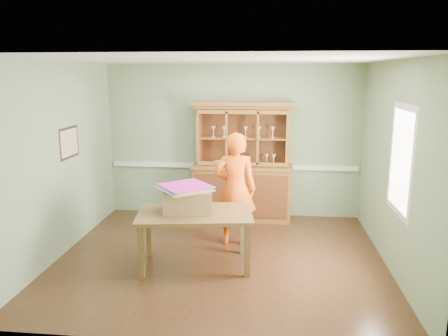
# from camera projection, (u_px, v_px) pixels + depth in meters

# --- Properties ---
(floor) EXTENTS (4.50, 4.50, 0.00)m
(floor) POSITION_uv_depth(u_px,v_px,m) (220.00, 258.00, 6.11)
(floor) COLOR #4D2A18
(floor) RESTS_ON ground
(ceiling) EXTENTS (4.50, 4.50, 0.00)m
(ceiling) POSITION_uv_depth(u_px,v_px,m) (220.00, 60.00, 5.54)
(ceiling) COLOR white
(ceiling) RESTS_ON wall_back
(wall_back) EXTENTS (4.50, 0.00, 4.50)m
(wall_back) POSITION_uv_depth(u_px,v_px,m) (233.00, 141.00, 7.77)
(wall_back) COLOR gray
(wall_back) RESTS_ON floor
(wall_left) EXTENTS (0.00, 4.00, 4.00)m
(wall_left) POSITION_uv_depth(u_px,v_px,m) (59.00, 160.00, 6.06)
(wall_left) COLOR gray
(wall_left) RESTS_ON floor
(wall_right) EXTENTS (0.00, 4.00, 4.00)m
(wall_right) POSITION_uv_depth(u_px,v_px,m) (394.00, 167.00, 5.59)
(wall_right) COLOR gray
(wall_right) RESTS_ON floor
(wall_front) EXTENTS (4.50, 0.00, 4.50)m
(wall_front) POSITION_uv_depth(u_px,v_px,m) (195.00, 208.00, 3.88)
(wall_front) COLOR gray
(wall_front) RESTS_ON floor
(chair_rail) EXTENTS (4.41, 0.05, 0.08)m
(chair_rail) POSITION_uv_depth(u_px,v_px,m) (233.00, 166.00, 7.84)
(chair_rail) COLOR silver
(chair_rail) RESTS_ON wall_back
(framed_map) EXTENTS (0.03, 0.60, 0.46)m
(framed_map) POSITION_uv_depth(u_px,v_px,m) (69.00, 143.00, 6.30)
(framed_map) COLOR #301F13
(framed_map) RESTS_ON wall_left
(window_panel) EXTENTS (0.03, 0.96, 1.36)m
(window_panel) POSITION_uv_depth(u_px,v_px,m) (400.00, 160.00, 5.27)
(window_panel) COLOR silver
(window_panel) RESTS_ON wall_right
(china_hutch) EXTENTS (1.75, 0.58, 2.06)m
(china_hutch) POSITION_uv_depth(u_px,v_px,m) (242.00, 179.00, 7.66)
(china_hutch) COLOR brown
(china_hutch) RESTS_ON floor
(dining_table) EXTENTS (1.60, 1.09, 0.74)m
(dining_table) POSITION_uv_depth(u_px,v_px,m) (195.00, 219.00, 5.74)
(dining_table) COLOR brown
(dining_table) RESTS_ON floor
(cardboard_box) EXTENTS (0.71, 0.61, 0.29)m
(cardboard_box) POSITION_uv_depth(u_px,v_px,m) (187.00, 200.00, 5.77)
(cardboard_box) COLOR #9B7850
(cardboard_box) RESTS_ON dining_table
(kite_stack) EXTENTS (0.82, 0.82, 0.06)m
(kite_stack) POSITION_uv_depth(u_px,v_px,m) (185.00, 188.00, 5.69)
(kite_stack) COLOR #F5E374
(kite_stack) RESTS_ON cardboard_box
(person) EXTENTS (0.63, 0.43, 1.70)m
(person) POSITION_uv_depth(u_px,v_px,m) (235.00, 189.00, 6.46)
(person) COLOR #FF6110
(person) RESTS_ON floor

